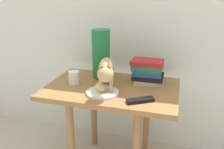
% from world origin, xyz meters
% --- Properties ---
extents(back_panel, '(4.00, 0.04, 2.20)m').
position_xyz_m(back_panel, '(0.00, 0.39, 1.10)').
color(back_panel, silver).
rests_on(back_panel, ground).
extents(side_table, '(0.82, 0.54, 0.60)m').
position_xyz_m(side_table, '(0.00, 0.00, 0.51)').
color(side_table, olive).
rests_on(side_table, ground).
extents(plate, '(0.19, 0.19, 0.01)m').
position_xyz_m(plate, '(-0.02, -0.12, 0.61)').
color(plate, silver).
rests_on(plate, side_table).
extents(bread_roll, '(0.10, 0.10, 0.05)m').
position_xyz_m(bread_roll, '(-0.04, -0.11, 0.64)').
color(bread_roll, '#E0BC7A').
rests_on(bread_roll, plate).
extents(cat, '(0.17, 0.47, 0.23)m').
position_xyz_m(cat, '(-0.02, -0.07, 0.74)').
color(cat, tan).
rests_on(cat, side_table).
extents(book_stack, '(0.21, 0.16, 0.15)m').
position_xyz_m(book_stack, '(0.20, 0.13, 0.68)').
color(book_stack, '#BCB299').
rests_on(book_stack, side_table).
extents(green_vase, '(0.12, 0.12, 0.33)m').
position_xyz_m(green_vase, '(-0.12, 0.14, 0.77)').
color(green_vase, '#196B38').
rests_on(green_vase, side_table).
extents(candle_jar, '(0.07, 0.07, 0.08)m').
position_xyz_m(candle_jar, '(-0.25, -0.02, 0.64)').
color(candle_jar, silver).
rests_on(candle_jar, side_table).
extents(tv_remote, '(0.15, 0.12, 0.02)m').
position_xyz_m(tv_remote, '(0.21, -0.17, 0.61)').
color(tv_remote, black).
rests_on(tv_remote, side_table).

